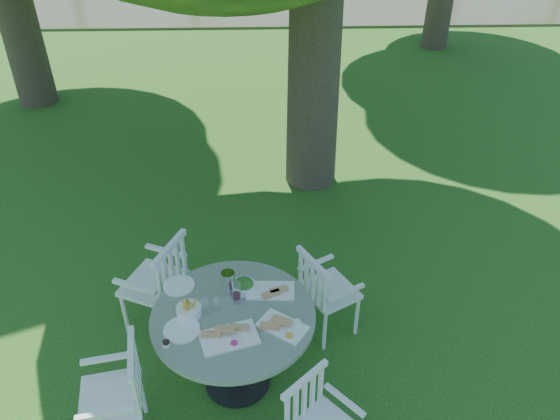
{
  "coord_description": "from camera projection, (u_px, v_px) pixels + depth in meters",
  "views": [
    {
      "loc": [
        -0.14,
        -4.16,
        3.89
      ],
      "look_at": [
        0.0,
        0.2,
        0.85
      ],
      "focal_mm": 35.0,
      "sensor_mm": 36.0,
      "label": 1
    }
  ],
  "objects": [
    {
      "name": "chair_sw",
      "position": [
        123.0,
        391.0,
        3.94
      ],
      "size": [
        0.53,
        0.56,
        0.96
      ],
      "rotation": [
        0.0,
        0.0,
        -1.39
      ],
      "color": "white",
      "rests_on": "ground"
    },
    {
      "name": "ground",
      "position": [
        281.0,
        288.0,
        5.64
      ],
      "size": [
        140.0,
        140.0,
        0.0
      ],
      "primitive_type": "plane",
      "color": "#133E0D",
      "rests_on": "ground"
    },
    {
      "name": "chair_ne",
      "position": [
        322.0,
        289.0,
        4.86
      ],
      "size": [
        0.6,
        0.61,
        0.91
      ],
      "rotation": [
        0.0,
        0.0,
        -4.2
      ],
      "color": "white",
      "rests_on": "ground"
    },
    {
      "name": "table",
      "position": [
        234.0,
        330.0,
        4.33
      ],
      "size": [
        1.29,
        1.29,
        0.8
      ],
      "color": "black",
      "rests_on": "ground"
    },
    {
      "name": "chair_nw",
      "position": [
        162.0,
        280.0,
        4.87
      ],
      "size": [
        0.64,
        0.66,
        1.02
      ],
      "rotation": [
        0.0,
        0.0,
        -1.97
      ],
      "color": "white",
      "rests_on": "ground"
    },
    {
      "name": "chair_se",
      "position": [
        314.0,
        419.0,
        3.82
      ],
      "size": [
        0.59,
        0.59,
        0.86
      ],
      "rotation": [
        0.0,
        0.0,
        0.74
      ],
      "color": "white",
      "rests_on": "ground"
    },
    {
      "name": "tableware",
      "position": [
        226.0,
        303.0,
        4.27
      ],
      "size": [
        1.18,
        0.89,
        0.22
      ],
      "color": "white",
      "rests_on": "table"
    }
  ]
}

